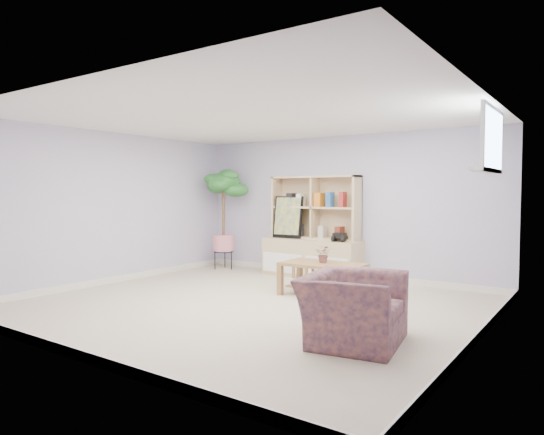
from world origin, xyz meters
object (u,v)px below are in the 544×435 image
Objects in this scene: floor_tree at (224,219)px; coffee_table at (323,279)px; armchair at (353,304)px; storage_unit at (312,227)px.

coffee_table is at bearing -21.01° from floor_tree.
armchair is (1.25, -1.67, 0.14)m from coffee_table.
storage_unit is at bearing 124.52° from coffee_table.
storage_unit is 1.52× the size of coffee_table.
coffee_table is 0.60× the size of floor_tree.
floor_tree is (-1.80, -0.20, 0.08)m from storage_unit.
storage_unit is 1.81m from floor_tree.
floor_tree is at bearing 157.61° from coffee_table.
floor_tree reaches higher than storage_unit.
armchair is at bearing -34.49° from floor_tree.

